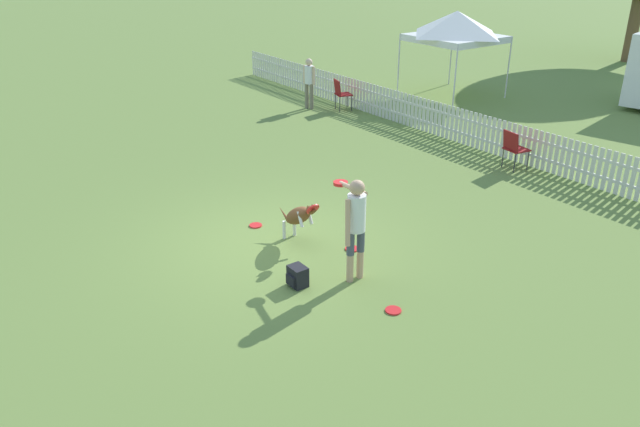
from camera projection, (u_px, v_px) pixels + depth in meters
ground_plane at (275, 243)px, 10.77m from camera, size 240.00×240.00×0.00m
handler_person at (355, 218)px, 9.27m from camera, size 0.97×0.65×1.65m
leaping_dog at (299, 216)px, 10.56m from camera, size 1.10×0.31×0.90m
frisbee_near_handler at (393, 310)px, 8.84m from camera, size 0.23×0.23×0.02m
frisbee_near_dog at (352, 249)px, 10.56m from camera, size 0.23×0.23×0.02m
frisbee_midfield at (256, 225)px, 11.40m from camera, size 0.23×0.23×0.02m
backpack_on_grass at (297, 276)px, 9.43m from camera, size 0.29×0.27×0.32m
picket_fence at (526, 146)px, 14.26m from camera, size 24.54×0.04×0.88m
folding_chair_blue_left at (341, 92)px, 18.57m from camera, size 0.57×0.58×0.92m
folding_chair_center at (514, 146)px, 13.91m from camera, size 0.53×0.55×0.90m
canopy_tent_main at (456, 26)px, 19.50m from camera, size 2.49×2.49×2.68m
spectator_standing at (309, 79)px, 18.58m from camera, size 0.40×0.27×1.50m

